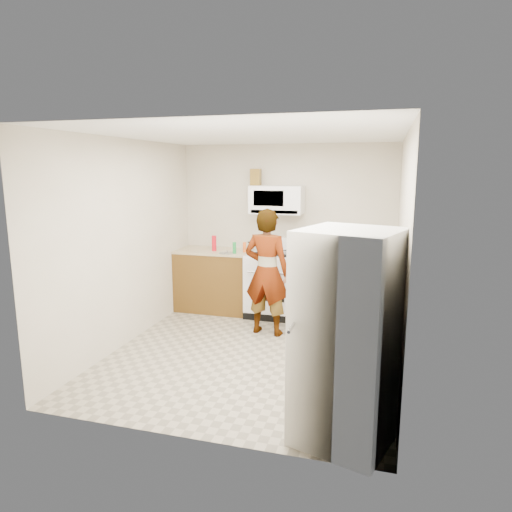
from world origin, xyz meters
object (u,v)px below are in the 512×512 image
(fridge, at_px, (347,338))
(gas_range, at_px, (274,283))
(kettle, at_px, (323,248))
(person, at_px, (267,272))
(saucepan, at_px, (263,245))
(microwave, at_px, (277,200))

(fridge, bearing_deg, gas_range, 131.00)
(fridge, distance_m, kettle, 3.15)
(person, bearing_deg, gas_range, -76.89)
(gas_range, relative_size, fridge, 0.66)
(saucepan, bearing_deg, fridge, -64.04)
(microwave, xyz_separation_m, kettle, (0.68, 0.03, -0.68))
(microwave, height_order, saucepan, microwave)
(kettle, bearing_deg, person, -140.34)
(microwave, xyz_separation_m, person, (0.09, -0.91, -0.87))
(kettle, bearing_deg, microwave, 164.03)
(kettle, bearing_deg, gas_range, 174.63)
(person, height_order, fridge, fridge)
(fridge, bearing_deg, kettle, 118.50)
(kettle, distance_m, saucepan, 0.89)
(microwave, bearing_deg, kettle, 2.29)
(fridge, bearing_deg, saucepan, 133.22)
(microwave, xyz_separation_m, fridge, (1.29, -3.06, -0.85))
(microwave, relative_size, saucepan, 3.50)
(microwave, height_order, person, microwave)
(gas_range, xyz_separation_m, saucepan, (-0.22, 0.16, 0.53))
(person, xyz_separation_m, kettle, (0.59, 0.94, 0.19))
(person, bearing_deg, fridge, 125.74)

